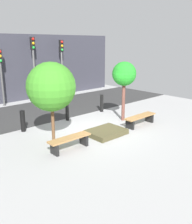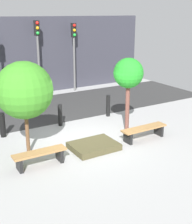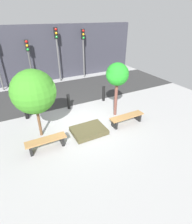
{
  "view_description": "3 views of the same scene",
  "coord_description": "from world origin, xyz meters",
  "px_view_note": "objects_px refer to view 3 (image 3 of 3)",
  "views": [
    {
      "loc": [
        -6.96,
        -7.61,
        3.73
      ],
      "look_at": [
        -0.18,
        -0.22,
        0.93
      ],
      "focal_mm": 40.0,
      "sensor_mm": 36.0,
      "label": 1
    },
    {
      "loc": [
        -5.01,
        -9.09,
        4.51
      ],
      "look_at": [
        0.07,
        -0.67,
        1.33
      ],
      "focal_mm": 50.0,
      "sensor_mm": 36.0,
      "label": 2
    },
    {
      "loc": [
        -2.84,
        -6.78,
        4.91
      ],
      "look_at": [
        0.5,
        -0.43,
        0.87
      ],
      "focal_mm": 28.0,
      "sensor_mm": 36.0,
      "label": 3
    }
  ],
  "objects_px": {
    "tree_behind_left_bench": "(34,92)",
    "bollard_center": "(104,94)",
    "bench_left": "(46,142)",
    "traffic_light_mid_west": "(29,55)",
    "bench_right": "(127,118)",
    "traffic_light_east": "(83,45)",
    "planter_bed": "(89,131)",
    "bollard_far_left": "(26,111)",
    "tree_behind_right_bench": "(117,75)",
    "traffic_light_mid_east": "(57,46)",
    "bollard_left": "(68,102)"
  },
  "relations": [
    {
      "from": "tree_behind_left_bench",
      "to": "tree_behind_right_bench",
      "type": "xyz_separation_m",
      "value": [
        4.06,
        -0.0,
        0.11
      ]
    },
    {
      "from": "traffic_light_mid_east",
      "to": "bollard_center",
      "type": "bearing_deg",
      "value": -75.69
    },
    {
      "from": "planter_bed",
      "to": "bench_left",
      "type": "bearing_deg",
      "value": -174.37
    },
    {
      "from": "bench_right",
      "to": "traffic_light_mid_east",
      "type": "xyz_separation_m",
      "value": [
        -0.94,
        7.9,
        2.45
      ]
    },
    {
      "from": "tree_behind_left_bench",
      "to": "traffic_light_mid_east",
      "type": "distance_m",
      "value": 7.55
    },
    {
      "from": "planter_bed",
      "to": "bollard_far_left",
      "type": "relative_size",
      "value": 1.67
    },
    {
      "from": "bollard_center",
      "to": "traffic_light_east",
      "type": "relative_size",
      "value": 0.25
    },
    {
      "from": "traffic_light_mid_west",
      "to": "bollard_center",
      "type": "bearing_deg",
      "value": -55.31
    },
    {
      "from": "bollard_left",
      "to": "traffic_light_mid_east",
      "type": "height_order",
      "value": "traffic_light_mid_east"
    },
    {
      "from": "bench_right",
      "to": "bollard_far_left",
      "type": "xyz_separation_m",
      "value": [
        -4.39,
        2.92,
        0.13
      ]
    },
    {
      "from": "bench_left",
      "to": "bollard_center",
      "type": "height_order",
      "value": "bollard_center"
    },
    {
      "from": "bollard_far_left",
      "to": "traffic_light_mid_west",
      "type": "distance_m",
      "value": 5.47
    },
    {
      "from": "bench_right",
      "to": "bollard_left",
      "type": "bearing_deg",
      "value": 124.43
    },
    {
      "from": "bench_right",
      "to": "bollard_center",
      "type": "height_order",
      "value": "bollard_center"
    },
    {
      "from": "bench_left",
      "to": "bollard_far_left",
      "type": "relative_size",
      "value": 1.78
    },
    {
      "from": "bench_right",
      "to": "tree_behind_left_bench",
      "type": "height_order",
      "value": "tree_behind_left_bench"
    },
    {
      "from": "tree_behind_right_bench",
      "to": "traffic_light_mid_west",
      "type": "xyz_separation_m",
      "value": [
        -3.12,
        6.84,
        0.07
      ]
    },
    {
      "from": "bollard_far_left",
      "to": "traffic_light_mid_east",
      "type": "distance_m",
      "value": 6.49
    },
    {
      "from": "tree_behind_left_bench",
      "to": "bollard_far_left",
      "type": "relative_size",
      "value": 3.3
    },
    {
      "from": "bench_left",
      "to": "bollard_left",
      "type": "xyz_separation_m",
      "value": [
        2.03,
        2.92,
        0.12
      ]
    },
    {
      "from": "traffic_light_mid_east",
      "to": "traffic_light_east",
      "type": "bearing_deg",
      "value": -0.01
    },
    {
      "from": "tree_behind_left_bench",
      "to": "traffic_light_mid_east",
      "type": "relative_size",
      "value": 0.75
    },
    {
      "from": "bench_left",
      "to": "traffic_light_mid_west",
      "type": "distance_m",
      "value": 8.2
    },
    {
      "from": "bench_left",
      "to": "tree_behind_left_bench",
      "type": "relative_size",
      "value": 0.54
    },
    {
      "from": "bench_right",
      "to": "traffic_light_east",
      "type": "bearing_deg",
      "value": 80.69
    },
    {
      "from": "bench_left",
      "to": "traffic_light_mid_east",
      "type": "bearing_deg",
      "value": 68.87
    },
    {
      "from": "tree_behind_left_bench",
      "to": "bollard_center",
      "type": "height_order",
      "value": "tree_behind_left_bench"
    },
    {
      "from": "tree_behind_left_bench",
      "to": "traffic_light_mid_west",
      "type": "relative_size",
      "value": 0.91
    },
    {
      "from": "planter_bed",
      "to": "bollard_center",
      "type": "relative_size",
      "value": 1.61
    },
    {
      "from": "bench_right",
      "to": "tree_behind_right_bench",
      "type": "distance_m",
      "value": 2.19
    },
    {
      "from": "traffic_light_mid_west",
      "to": "traffic_light_east",
      "type": "bearing_deg",
      "value": 0.02
    },
    {
      "from": "bollard_left",
      "to": "tree_behind_right_bench",
      "type": "bearing_deg",
      "value": -42.51
    },
    {
      "from": "planter_bed",
      "to": "tree_behind_right_bench",
      "type": "distance_m",
      "value": 3.08
    },
    {
      "from": "bollard_center",
      "to": "traffic_light_mid_east",
      "type": "xyz_separation_m",
      "value": [
        -1.27,
        4.98,
        2.3
      ]
    },
    {
      "from": "traffic_light_mid_west",
      "to": "traffic_light_mid_east",
      "type": "xyz_separation_m",
      "value": [
        2.18,
        0.0,
        0.46
      ]
    },
    {
      "from": "bench_right",
      "to": "traffic_light_east",
      "type": "height_order",
      "value": "traffic_light_east"
    },
    {
      "from": "bollard_far_left",
      "to": "traffic_light_east",
      "type": "relative_size",
      "value": 0.24
    },
    {
      "from": "bench_right",
      "to": "bollard_center",
      "type": "bearing_deg",
      "value": 83.12
    },
    {
      "from": "planter_bed",
      "to": "bollard_far_left",
      "type": "xyz_separation_m",
      "value": [
        -2.36,
        2.72,
        0.36
      ]
    },
    {
      "from": "traffic_light_mid_west",
      "to": "traffic_light_east",
      "type": "distance_m",
      "value": 4.37
    },
    {
      "from": "bench_right",
      "to": "traffic_light_mid_west",
      "type": "xyz_separation_m",
      "value": [
        -3.12,
        7.9,
        2.0
      ]
    },
    {
      "from": "tree_behind_right_bench",
      "to": "traffic_light_mid_west",
      "type": "distance_m",
      "value": 7.52
    },
    {
      "from": "bench_right",
      "to": "tree_behind_left_bench",
      "type": "relative_size",
      "value": 0.6
    },
    {
      "from": "bollard_far_left",
      "to": "tree_behind_left_bench",
      "type": "bearing_deg",
      "value": -79.92
    },
    {
      "from": "tree_behind_right_bench",
      "to": "bench_right",
      "type": "bearing_deg",
      "value": -90.0
    },
    {
      "from": "traffic_light_mid_west",
      "to": "traffic_light_east",
      "type": "relative_size",
      "value": 0.86
    },
    {
      "from": "bench_left",
      "to": "bollard_left",
      "type": "height_order",
      "value": "bollard_left"
    },
    {
      "from": "bollard_center",
      "to": "traffic_light_mid_west",
      "type": "height_order",
      "value": "traffic_light_mid_west"
    },
    {
      "from": "tree_behind_left_bench",
      "to": "bollard_center",
      "type": "relative_size",
      "value": 3.17
    },
    {
      "from": "tree_behind_left_bench",
      "to": "traffic_light_mid_west",
      "type": "xyz_separation_m",
      "value": [
        0.94,
        6.84,
        0.18
      ]
    }
  ]
}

